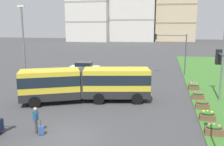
# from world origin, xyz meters

# --- Properties ---
(ground_plane) EXTENTS (260.00, 260.00, 0.00)m
(ground_plane) POSITION_xyz_m (0.00, 0.00, 0.00)
(ground_plane) COLOR #424244
(articulated_bus) EXTENTS (11.90, 6.14, 3.00)m
(articulated_bus) POSITION_xyz_m (-1.23, 7.35, 1.65)
(articulated_bus) COLOR yellow
(articulated_bus) RESTS_ON ground
(car_white_van) EXTENTS (4.58, 2.42, 1.58)m
(car_white_van) POSITION_xyz_m (-6.04, 21.14, 0.75)
(car_white_van) COLOR silver
(car_white_van) RESTS_ON ground
(pedestrian_crossing) EXTENTS (0.36, 0.53, 1.74)m
(pedestrian_crossing) POSITION_xyz_m (-2.22, 0.03, 1.00)
(pedestrian_crossing) COLOR #4C4238
(pedestrian_crossing) RESTS_ON ground
(rolling_suitcase) EXTENTS (0.43, 0.38, 0.97)m
(rolling_suitcase) POSITION_xyz_m (-1.77, -0.17, 0.31)
(rolling_suitcase) COLOR #335693
(rolling_suitcase) RESTS_ON ground
(flower_planter_0) EXTENTS (1.10, 0.56, 0.74)m
(flower_planter_0) POSITION_xyz_m (8.95, 2.00, 0.43)
(flower_planter_0) COLOR brown
(flower_planter_0) RESTS_ON grass_median
(flower_planter_1) EXTENTS (1.10, 0.56, 0.74)m
(flower_planter_1) POSITION_xyz_m (8.95, 4.55, 0.43)
(flower_planter_1) COLOR brown
(flower_planter_1) RESTS_ON grass_median
(flower_planter_2) EXTENTS (1.10, 0.56, 0.74)m
(flower_planter_2) POSITION_xyz_m (8.95, 7.17, 0.43)
(flower_planter_2) COLOR brown
(flower_planter_2) RESTS_ON grass_median
(flower_planter_3) EXTENTS (1.10, 0.56, 0.74)m
(flower_planter_3) POSITION_xyz_m (8.95, 10.02, 0.43)
(flower_planter_3) COLOR brown
(flower_planter_3) RESTS_ON grass_median
(flower_planter_4) EXTENTS (1.10, 0.56, 0.74)m
(flower_planter_4) POSITION_xyz_m (8.95, 13.59, 0.43)
(flower_planter_4) COLOR brown
(flower_planter_4) RESTS_ON grass_median
(flower_planter_5) EXTENTS (1.10, 0.56, 0.74)m
(flower_planter_5) POSITION_xyz_m (8.95, 14.11, 0.43)
(flower_planter_5) COLOR brown
(flower_planter_5) RESTS_ON grass_median
(traffic_light_far_right) EXTENTS (4.58, 0.28, 5.82)m
(traffic_light_far_right) POSITION_xyz_m (7.01, 22.00, 4.06)
(traffic_light_far_right) COLOR #474C51
(traffic_light_far_right) RESTS_ON ground
(streetlight_left) EXTENTS (0.70, 0.28, 8.93)m
(streetlight_left) POSITION_xyz_m (-8.50, 9.21, 4.91)
(streetlight_left) COLOR slate
(streetlight_left) RESTS_ON ground
(streetlight_median) EXTENTS (0.70, 0.28, 9.35)m
(streetlight_median) POSITION_xyz_m (10.85, 10.02, 5.12)
(streetlight_median) COLOR slate
(streetlight_median) RESTS_ON ground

